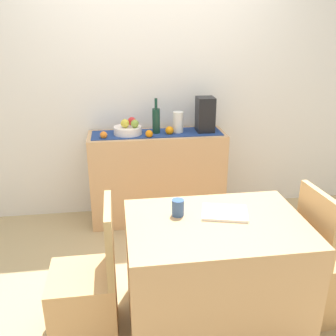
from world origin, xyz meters
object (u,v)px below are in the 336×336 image
object	(u,v)px
sideboard_console	(157,177)
ceramic_vase	(178,122)
open_book	(225,213)
coffee_cup	(178,208)
dining_table	(214,273)
coffee_maker	(205,115)
chair_by_corner	(330,276)
fruit_bowl	(128,130)
wine_bottle	(156,120)
chair_near_window	(86,298)

from	to	relation	value
sideboard_console	ceramic_vase	bearing A→B (deg)	0.00
open_book	coffee_cup	size ratio (longest dim) A/B	2.65
dining_table	coffee_cup	world-z (taller)	coffee_cup
open_book	dining_table	bearing A→B (deg)	-114.69
coffee_maker	chair_by_corner	bearing A→B (deg)	-69.84
open_book	sideboard_console	bearing A→B (deg)	115.86
ceramic_vase	coffee_cup	distance (m)	1.38
fruit_bowl	wine_bottle	world-z (taller)	wine_bottle
fruit_bowl	chair_by_corner	size ratio (longest dim) A/B	0.29
ceramic_vase	coffee_cup	size ratio (longest dim) A/B	1.88
coffee_maker	chair_near_window	world-z (taller)	coffee_maker
wine_bottle	coffee_maker	world-z (taller)	wine_bottle
chair_near_window	coffee_maker	bearing A→B (deg)	53.89
sideboard_console	coffee_maker	xyz separation A→B (m)	(0.46, 0.00, 0.61)
sideboard_console	coffee_cup	bearing A→B (deg)	-91.08
open_book	chair_near_window	size ratio (longest dim) A/B	0.31
ceramic_vase	dining_table	distance (m)	1.59
fruit_bowl	dining_table	bearing A→B (deg)	-72.48
ceramic_vase	chair_by_corner	size ratio (longest dim) A/B	0.22
ceramic_vase	chair_near_window	xyz separation A→B (m)	(-0.81, -1.47, -0.72)
coffee_cup	chair_near_window	world-z (taller)	chair_near_window
dining_table	chair_by_corner	distance (m)	0.81
coffee_maker	chair_by_corner	xyz separation A→B (m)	(0.54, -1.47, -0.79)
open_book	coffee_cup	world-z (taller)	coffee_cup
wine_bottle	ceramic_vase	size ratio (longest dim) A/B	1.67
sideboard_console	chair_by_corner	world-z (taller)	chair_by_corner
sideboard_console	coffee_cup	distance (m)	1.40
fruit_bowl	wine_bottle	distance (m)	0.28
wine_bottle	open_book	xyz separation A→B (m)	(0.27, -1.38, -0.27)
ceramic_vase	coffee_cup	xyz separation A→B (m)	(-0.23, -1.35, -0.19)
coffee_maker	chair_near_window	distance (m)	1.98
dining_table	coffee_maker	bearing A→B (deg)	79.74
open_book	ceramic_vase	bearing A→B (deg)	107.68
ceramic_vase	chair_near_window	size ratio (longest dim) A/B	0.22
sideboard_console	dining_table	xyz separation A→B (m)	(0.19, -1.47, -0.07)
dining_table	chair_by_corner	xyz separation A→B (m)	(0.81, -0.00, -0.10)
ceramic_vase	coffee_cup	world-z (taller)	ceramic_vase
wine_bottle	coffee_maker	distance (m)	0.47
open_book	chair_by_corner	world-z (taller)	chair_by_corner
wine_bottle	chair_near_window	distance (m)	1.76
dining_table	open_book	distance (m)	0.40
wine_bottle	open_book	size ratio (longest dim) A/B	1.19
coffee_maker	wine_bottle	bearing A→B (deg)	180.00
ceramic_vase	open_book	size ratio (longest dim) A/B	0.71
chair_near_window	ceramic_vase	bearing A→B (deg)	61.02
fruit_bowl	wine_bottle	size ratio (longest dim) A/B	0.78
coffee_cup	chair_near_window	bearing A→B (deg)	-168.65
sideboard_console	fruit_bowl	world-z (taller)	fruit_bowl
wine_bottle	coffee_cup	size ratio (longest dim) A/B	3.15
ceramic_vase	chair_by_corner	distance (m)	1.82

